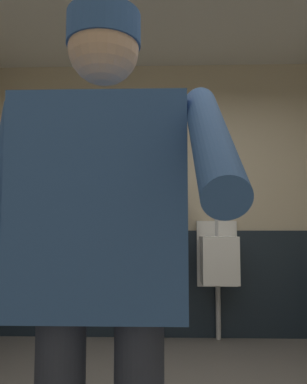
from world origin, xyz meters
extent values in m
cube|color=beige|center=(0.00, 2.05, 1.40)|extent=(4.48, 0.12, 2.80)
cube|color=#19232D|center=(0.00, 1.98, 0.53)|extent=(3.88, 0.03, 1.05)
cube|color=white|center=(-0.31, 1.96, 0.83)|extent=(0.40, 0.05, 0.65)
cube|color=white|center=(-0.31, 1.79, 0.78)|extent=(0.34, 0.30, 0.45)
cylinder|color=#B7BABF|center=(-0.31, 1.95, 1.12)|extent=(0.04, 0.04, 0.24)
cylinder|color=#B7BABF|center=(-0.31, 1.92, 0.28)|extent=(0.05, 0.05, 0.55)
cube|color=white|center=(0.44, 1.96, 0.83)|extent=(0.40, 0.05, 0.65)
cube|color=white|center=(0.44, 1.79, 0.78)|extent=(0.34, 0.30, 0.45)
cylinder|color=#B7BABF|center=(0.44, 1.95, 1.12)|extent=(0.04, 0.04, 0.24)
cylinder|color=#B7BABF|center=(0.44, 1.92, 0.28)|extent=(0.05, 0.05, 0.55)
cube|color=#4C4C51|center=(0.06, 1.76, 0.95)|extent=(0.04, 0.40, 0.90)
cube|color=#335999|center=(-0.26, -0.80, 1.15)|extent=(0.48, 0.24, 0.61)
cylinder|color=#335999|center=(-0.55, -0.80, 1.18)|extent=(0.17, 0.09, 0.56)
cylinder|color=#335999|center=(0.02, -1.03, 1.30)|extent=(0.09, 0.50, 0.39)
sphere|color=#D8AD8C|center=(-0.26, -0.80, 1.63)|extent=(0.21, 0.21, 0.21)
cylinder|color=#335999|center=(-0.26, -0.80, 1.68)|extent=(0.22, 0.22, 0.10)
cube|color=silver|center=(-0.45, 1.95, 1.23)|extent=(0.10, 0.07, 0.18)
camera|label=1|loc=(-0.08, -1.89, 1.10)|focal=35.45mm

